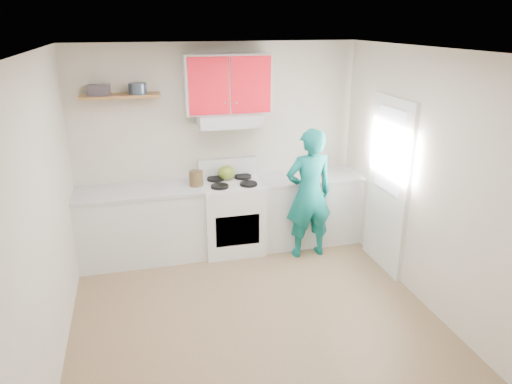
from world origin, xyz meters
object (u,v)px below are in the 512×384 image
object	(u,v)px
stove	(232,216)
tin	(138,89)
crock	(196,179)
kettle	(226,173)
person	(309,194)

from	to	relation	value
stove	tin	world-z (taller)	tin
tin	crock	bearing A→B (deg)	-14.55
tin	crock	world-z (taller)	tin
tin	kettle	distance (m)	1.49
tin	person	size ratio (longest dim) A/B	0.12
stove	kettle	world-z (taller)	kettle
stove	crock	size ratio (longest dim) A/B	4.49
tin	crock	distance (m)	1.26
stove	tin	xyz separation A→B (m)	(-1.05, 0.15, 1.64)
tin	person	bearing A→B (deg)	-15.54
person	tin	bearing A→B (deg)	-17.08
stove	kettle	xyz separation A→B (m)	(-0.04, 0.13, 0.55)
kettle	crock	world-z (taller)	crock
person	kettle	bearing A→B (deg)	-31.05
tin	crock	xyz separation A→B (m)	(0.60, -0.16, -1.10)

